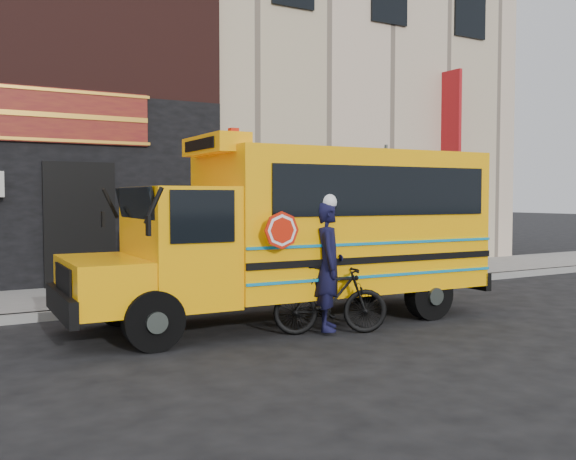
# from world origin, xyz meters

# --- Properties ---
(ground) EXTENTS (120.00, 120.00, 0.00)m
(ground) POSITION_xyz_m (0.00, 0.00, 0.00)
(ground) COLOR black
(ground) RESTS_ON ground
(curb) EXTENTS (40.00, 0.20, 0.15)m
(curb) POSITION_xyz_m (0.00, 2.60, 0.07)
(curb) COLOR gray
(curb) RESTS_ON ground
(sidewalk) EXTENTS (40.00, 3.00, 0.15)m
(sidewalk) POSITION_xyz_m (0.00, 4.10, 0.07)
(sidewalk) COLOR #63605D
(sidewalk) RESTS_ON ground
(building) EXTENTS (20.00, 10.70, 12.00)m
(building) POSITION_xyz_m (-0.04, 10.45, 6.13)
(building) COLOR #C1A990
(building) RESTS_ON sidewalk
(school_bus) EXTENTS (6.97, 2.49, 2.92)m
(school_bus) POSITION_xyz_m (-0.64, 0.57, 1.51)
(school_bus) COLOR black
(school_bus) RESTS_ON ground
(sign_pole) EXTENTS (0.11, 0.26, 3.10)m
(sign_pole) POSITION_xyz_m (2.47, 2.38, 1.71)
(sign_pole) COLOR #39403C
(sign_pole) RESTS_ON ground
(bicycle) EXTENTS (1.74, 1.09, 1.01)m
(bicycle) POSITION_xyz_m (-0.94, -0.58, 0.51)
(bicycle) COLOR black
(bicycle) RESTS_ON ground
(cyclist) EXTENTS (0.74, 0.83, 1.90)m
(cyclist) POSITION_xyz_m (-0.93, -0.49, 0.95)
(cyclist) COLOR black
(cyclist) RESTS_ON ground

